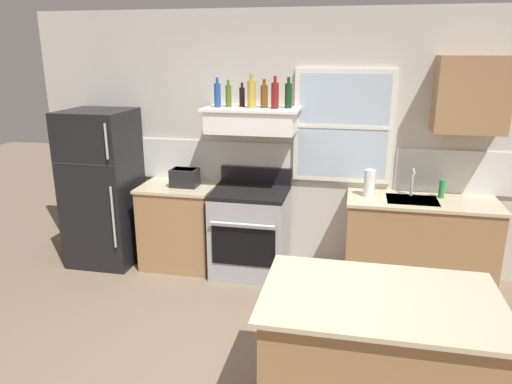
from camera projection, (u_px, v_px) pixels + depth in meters
back_wall at (283, 143)px, 5.04m from camera, size 5.40×0.11×2.70m
refrigerator at (103, 188)px, 5.21m from camera, size 0.70×0.72×1.69m
counter_left_of_stove at (180, 225)px, 5.21m from camera, size 0.79×0.63×0.91m
toaster at (185, 177)px, 5.01m from camera, size 0.30×0.20×0.19m
stove_range at (250, 231)px, 5.01m from camera, size 0.76×0.69×1.09m
range_hood_shelf at (252, 120)px, 4.77m from camera, size 0.96×0.52×0.24m
bottle_blue_liqueur at (217, 95)px, 4.74m from camera, size 0.07×0.07×0.29m
bottle_olive_oil_square at (228, 96)px, 4.76m from camera, size 0.06×0.06×0.27m
bottle_balsamic_dark at (242, 97)px, 4.78m from camera, size 0.06×0.06×0.24m
bottle_champagne_gold_foil at (252, 94)px, 4.67m from camera, size 0.08×0.08×0.33m
bottle_amber_wine at (264, 96)px, 4.69m from camera, size 0.07×0.07×0.28m
bottle_red_label_wine at (275, 95)px, 4.62m from camera, size 0.07×0.07×0.31m
bottle_dark_green_wine at (288, 95)px, 4.66m from camera, size 0.07×0.07×0.30m
counter_right_with_sink at (418, 243)px, 4.72m from camera, size 1.43×0.63×0.91m
sink_faucet at (413, 179)px, 4.65m from camera, size 0.03×0.17×0.28m
paper_towel_roll at (369, 183)px, 4.65m from camera, size 0.11×0.11×0.27m
dish_soap_bottle at (442, 189)px, 4.62m from camera, size 0.06×0.06×0.18m
kitchen_island at (375, 362)px, 2.92m from camera, size 1.40×0.90×0.91m
upper_cabinet_right at (472, 95)px, 4.37m from camera, size 0.64×0.32×0.70m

